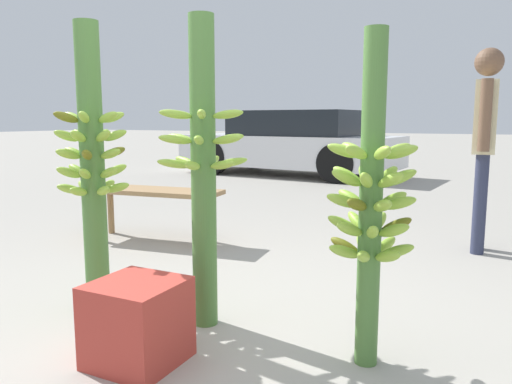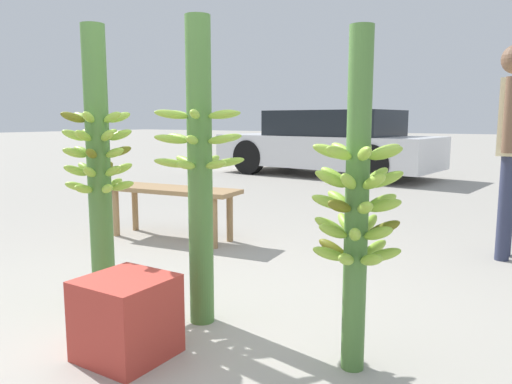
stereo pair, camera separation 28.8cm
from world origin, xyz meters
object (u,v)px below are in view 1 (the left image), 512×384
(market_bench, at_px, (151,197))
(produce_crate, at_px, (137,322))
(vendor_person, at_px, (485,130))
(parked_car, at_px, (291,143))
(banana_stalk_center, at_px, (203,169))
(banana_stalk_right, at_px, (371,202))
(banana_stalk_left, at_px, (92,166))

(market_bench, relative_size, produce_crate, 3.56)
(vendor_person, bearing_deg, parked_car, -143.46)
(banana_stalk_center, height_order, produce_crate, banana_stalk_center)
(banana_stalk_center, height_order, banana_stalk_right, banana_stalk_center)
(banana_stalk_center, bearing_deg, produce_crate, -94.22)
(market_bench, xyz_separation_m, produce_crate, (1.42, -1.90, -0.22))
(market_bench, bearing_deg, vendor_person, 12.48)
(banana_stalk_center, distance_m, banana_stalk_right, 0.91)
(banana_stalk_left, bearing_deg, banana_stalk_right, 1.02)
(banana_stalk_right, distance_m, parked_car, 7.91)
(vendor_person, xyz_separation_m, parked_car, (-3.71, 4.78, -0.39))
(market_bench, bearing_deg, banana_stalk_center, -50.09)
(banana_stalk_left, xyz_separation_m, vendor_person, (1.96, 2.41, 0.18))
(banana_stalk_center, relative_size, parked_car, 0.37)
(parked_car, distance_m, produce_crate, 8.01)
(banana_stalk_right, bearing_deg, banana_stalk_left, -178.98)
(banana_stalk_right, distance_m, market_bench, 2.79)
(vendor_person, xyz_separation_m, market_bench, (-2.72, -0.95, -0.62))
(banana_stalk_left, distance_m, vendor_person, 3.11)
(banana_stalk_left, distance_m, banana_stalk_right, 1.61)
(banana_stalk_left, height_order, market_bench, banana_stalk_left)
(vendor_person, relative_size, parked_car, 0.37)
(banana_stalk_left, height_order, produce_crate, banana_stalk_left)
(produce_crate, bearing_deg, market_bench, 126.82)
(banana_stalk_center, relative_size, vendor_person, 0.97)
(banana_stalk_left, distance_m, banana_stalk_center, 0.71)
(banana_stalk_right, xyz_separation_m, parked_car, (-3.36, 7.16, -0.12))
(banana_stalk_right, height_order, produce_crate, banana_stalk_right)
(vendor_person, distance_m, produce_crate, 3.24)
(parked_car, bearing_deg, market_bench, -164.86)
(banana_stalk_left, xyz_separation_m, banana_stalk_center, (0.70, 0.08, 0.00))
(banana_stalk_right, relative_size, produce_crate, 3.90)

